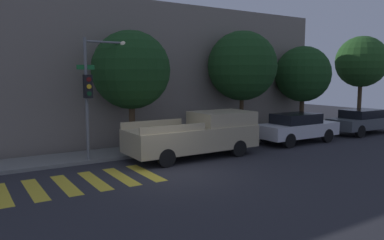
% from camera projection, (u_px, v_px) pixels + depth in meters
% --- Properties ---
extents(ground_plane, '(60.00, 60.00, 0.00)m').
position_uv_depth(ground_plane, '(175.00, 175.00, 13.13)').
color(ground_plane, '#28282D').
extents(sidewalk, '(26.00, 2.13, 0.14)m').
position_uv_depth(sidewalk, '(128.00, 152.00, 16.70)').
color(sidewalk, slate).
rests_on(sidewalk, ground).
extents(building_row, '(26.00, 6.00, 7.12)m').
position_uv_depth(building_row, '(94.00, 74.00, 20.03)').
color(building_row, slate).
rests_on(building_row, ground).
extents(crosswalk, '(5.09, 2.60, 0.00)m').
position_uv_depth(crosswalk, '(80.00, 183.00, 12.16)').
color(crosswalk, gold).
rests_on(crosswalk, ground).
extents(traffic_light_pole, '(2.12, 0.56, 4.94)m').
position_uv_depth(traffic_light_pole, '(96.00, 79.00, 14.71)').
color(traffic_light_pole, slate).
rests_on(traffic_light_pole, ground).
extents(pickup_truck, '(5.70, 2.13, 1.89)m').
position_uv_depth(pickup_truck, '(198.00, 134.00, 16.02)').
color(pickup_truck, tan).
rests_on(pickup_truck, ground).
extents(sedan_near_corner, '(4.53, 1.78, 1.53)m').
position_uv_depth(sedan_near_corner, '(297.00, 127.00, 19.30)').
color(sedan_near_corner, silver).
rests_on(sedan_near_corner, ground).
extents(sedan_middle, '(4.69, 1.81, 1.46)m').
position_uv_depth(sedan_middle, '(363.00, 121.00, 22.31)').
color(sedan_middle, '#4C5156').
rests_on(sedan_middle, ground).
extents(tree_near_corner, '(3.49, 3.49, 5.46)m').
position_uv_depth(tree_near_corner, '(131.00, 70.00, 16.60)').
color(tree_near_corner, '#4C3823').
rests_on(tree_near_corner, ground).
extents(tree_midblock, '(3.71, 3.71, 5.84)m').
position_uv_depth(tree_midblock, '(242.00, 66.00, 19.96)').
color(tree_midblock, '#42301E').
rests_on(tree_midblock, ground).
extents(tree_far_end, '(3.34, 3.34, 5.23)m').
position_uv_depth(tree_far_end, '(303.00, 74.00, 22.54)').
color(tree_far_end, '#42301E').
rests_on(tree_far_end, ground).
extents(tree_behind_truck, '(3.46, 3.46, 6.14)m').
position_uv_depth(tree_behind_truck, '(361.00, 62.00, 25.51)').
color(tree_behind_truck, '#4C3823').
rests_on(tree_behind_truck, ground).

